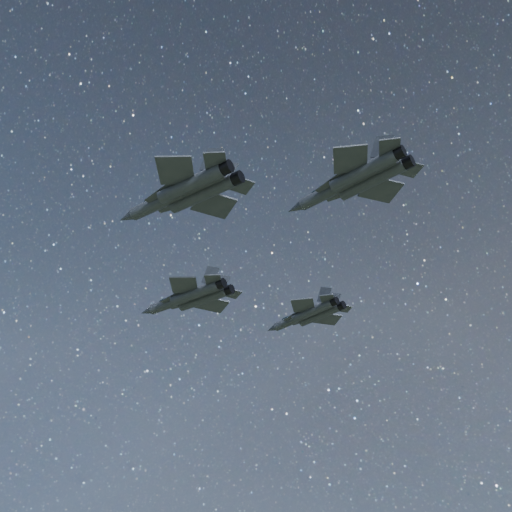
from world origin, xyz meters
The scene contains 4 objects.
jet_lead centered at (-13.64, 2.50, 144.43)m, with size 16.70×11.80×4.23m.
jet_left centered at (-2.95, 19.35, 146.85)m, with size 15.80×10.78×3.97m.
jet_right centered at (-4.46, -12.47, 149.03)m, with size 19.42×13.71×4.92m.
jet_slot centered at (14.28, -3.64, 149.71)m, with size 18.23×12.58×4.58m.
Camera 1 is at (30.34, -56.97, 101.34)m, focal length 42.00 mm.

